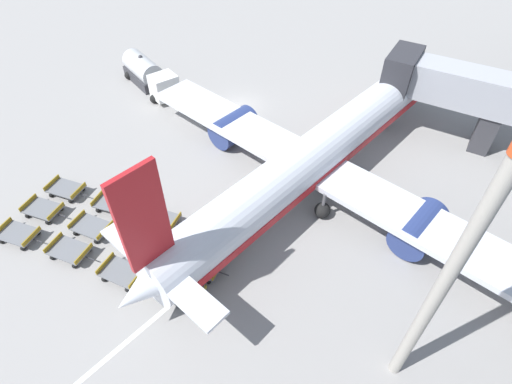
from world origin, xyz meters
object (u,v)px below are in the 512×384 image
at_px(baggage_dolly_row_near_col_b, 70,251).
at_px(baggage_dolly_row_mid_b_col_b, 113,204).
at_px(baggage_dolly_row_mid_b_col_a, 66,189).
at_px(baggage_dolly_row_mid_b_col_c, 160,219).
at_px(baggage_dolly_row_mid_a_col_a, 43,209).
at_px(baggage_dolly_row_mid_a_col_b, 92,227).
at_px(baggage_dolly_row_near_col_a, 18,234).
at_px(baggage_dolly_row_mid_a_col_c, 144,245).
at_px(airplane, 318,155).
at_px(fuel_tanker_primary, 148,74).
at_px(baggage_dolly_row_near_col_c, 122,273).
at_px(baggage_dolly_row_mid_b_col_d, 215,237).
at_px(baggage_dolly_row_mid_a_col_d, 201,265).
at_px(baggage_dolly_row_near_col_d, 182,293).
at_px(apron_light_mast, 470,239).

distance_m(baggage_dolly_row_near_col_b, baggage_dolly_row_mid_b_col_b, 4.78).
xyz_separation_m(baggage_dolly_row_mid_b_col_a, baggage_dolly_row_mid_b_col_c, (8.36, 1.84, 0.00)).
bearing_deg(baggage_dolly_row_mid_a_col_a, baggage_dolly_row_mid_b_col_c, 27.83).
relative_size(baggage_dolly_row_mid_a_col_b, baggage_dolly_row_mid_b_col_c, 1.00).
distance_m(baggage_dolly_row_near_col_a, baggage_dolly_row_mid_b_col_b, 6.62).
height_order(baggage_dolly_row_mid_a_col_c, baggage_dolly_row_mid_b_col_b, same).
relative_size(airplane, fuel_tanker_primary, 4.00).
bearing_deg(baggage_dolly_row_mid_b_col_a, baggage_dolly_row_near_col_c, -16.85).
relative_size(baggage_dolly_row_mid_a_col_a, baggage_dolly_row_mid_b_col_d, 1.00).
bearing_deg(baggage_dolly_row_mid_a_col_d, baggage_dolly_row_near_col_d, -81.48).
height_order(baggage_dolly_row_mid_b_col_b, baggage_dolly_row_mid_b_col_d, same).
relative_size(fuel_tanker_primary, baggage_dolly_row_mid_b_col_a, 2.62).
bearing_deg(baggage_dolly_row_near_col_c, baggage_dolly_row_mid_b_col_c, 104.37).
distance_m(baggage_dolly_row_mid_a_col_a, apron_light_mast, 28.18).
bearing_deg(baggage_dolly_row_mid_a_col_c, baggage_dolly_row_mid_b_col_d, 43.21).
bearing_deg(baggage_dolly_row_near_col_c, baggage_dolly_row_mid_a_col_c, 100.44).
xyz_separation_m(baggage_dolly_row_near_col_d, baggage_dolly_row_mid_a_col_c, (-4.62, 1.36, 0.00)).
height_order(baggage_dolly_row_mid_a_col_a, baggage_dolly_row_mid_b_col_b, same).
bearing_deg(baggage_dolly_row_mid_a_col_c, fuel_tanker_primary, 134.29).
xyz_separation_m(baggage_dolly_row_near_col_a, baggage_dolly_row_near_col_b, (4.18, 1.11, 0.00)).
bearing_deg(baggage_dolly_row_near_col_b, baggage_dolly_row_mid_b_col_c, 60.86).
xyz_separation_m(fuel_tanker_primary, apron_light_mast, (33.13, -14.54, 9.79)).
xyz_separation_m(baggage_dolly_row_mid_a_col_a, apron_light_mast, (25.84, 3.70, 10.62)).
xyz_separation_m(airplane, baggage_dolly_row_near_col_b, (-10.22, -15.90, -2.37)).
height_order(baggage_dolly_row_near_col_c, baggage_dolly_row_mid_a_col_b, same).
xyz_separation_m(airplane, baggage_dolly_row_mid_b_col_c, (-7.15, -10.38, -2.37)).
relative_size(baggage_dolly_row_mid_a_col_b, baggage_dolly_row_mid_b_col_b, 1.00).
bearing_deg(baggage_dolly_row_mid_a_col_b, baggage_dolly_row_mid_b_col_c, 43.14).
distance_m(baggage_dolly_row_mid_b_col_a, apron_light_mast, 28.37).
distance_m(baggage_dolly_row_near_col_d, baggage_dolly_row_mid_b_col_d, 4.80).
xyz_separation_m(baggage_dolly_row_mid_a_col_b, baggage_dolly_row_mid_b_col_d, (7.82, 4.28, 0.00)).
bearing_deg(apron_light_mast, baggage_dolly_row_mid_b_col_c, 178.45).
height_order(airplane, baggage_dolly_row_mid_a_col_b, airplane).
relative_size(baggage_dolly_row_mid_b_col_a, baggage_dolly_row_mid_b_col_b, 1.00).
xyz_separation_m(baggage_dolly_row_mid_b_col_c, baggage_dolly_row_mid_b_col_d, (4.31, 0.99, 0.00)).
relative_size(fuel_tanker_primary, baggage_dolly_row_mid_a_col_d, 2.62).
bearing_deg(baggage_dolly_row_mid_b_col_c, baggage_dolly_row_near_col_b, -119.14).
distance_m(baggage_dolly_row_near_col_d, baggage_dolly_row_mid_b_col_c, 6.54).
xyz_separation_m(airplane, baggage_dolly_row_mid_b_col_d, (-2.84, -9.39, -2.37)).
distance_m(fuel_tanker_primary, apron_light_mast, 37.48).
bearing_deg(baggage_dolly_row_near_col_b, baggage_dolly_row_mid_a_col_c, 39.59).
bearing_deg(baggage_dolly_row_near_col_a, baggage_dolly_row_mid_a_col_d, 22.90).
relative_size(baggage_dolly_row_mid_a_col_b, baggage_dolly_row_mid_a_col_d, 1.00).
relative_size(airplane, baggage_dolly_row_mid_a_col_a, 10.49).
relative_size(fuel_tanker_primary, baggage_dolly_row_near_col_b, 2.62).
xyz_separation_m(baggage_dolly_row_near_col_c, baggage_dolly_row_mid_b_col_a, (-9.57, 2.90, 0.00)).
relative_size(baggage_dolly_row_near_col_b, baggage_dolly_row_mid_b_col_b, 1.00).
xyz_separation_m(baggage_dolly_row_near_col_d, apron_light_mast, (12.52, 3.21, 10.62)).
distance_m(baggage_dolly_row_near_col_d, baggage_dolly_row_mid_b_col_b, 9.87).
xyz_separation_m(airplane, baggage_dolly_row_mid_a_col_b, (-10.66, -13.68, -2.37)).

